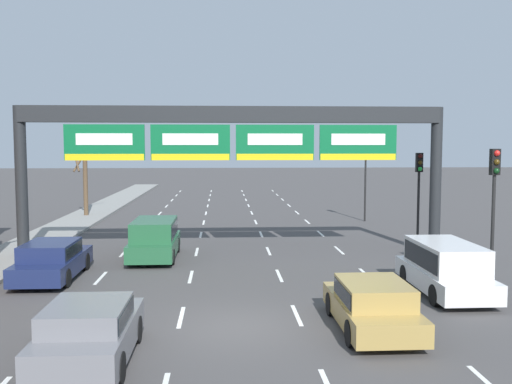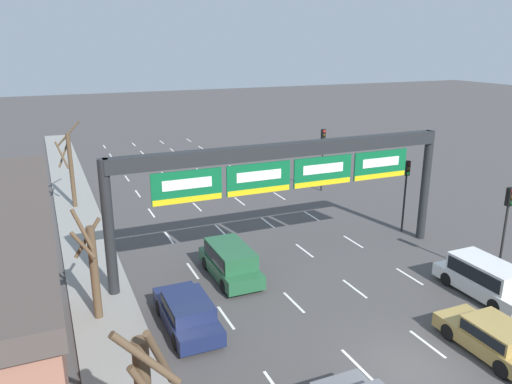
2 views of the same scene
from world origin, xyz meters
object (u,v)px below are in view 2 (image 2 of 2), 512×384
object	(u,v)px
sign_gantry	(289,168)
tree_bare_third	(93,266)
car_navy	(187,311)
suv_white	(485,277)
tree_bare_second	(70,166)
traffic_light_near_gantry	(406,181)
suv_green	(230,260)
traffic_light_far_end	(507,215)
car_gold	(494,337)
traffic_light_mid_block	(323,147)

from	to	relation	value
sign_gantry	tree_bare_third	bearing A→B (deg)	-169.27
car_navy	suv_white	bearing A→B (deg)	-11.86
sign_gantry	suv_white	bearing A→B (deg)	-44.98
tree_bare_second	car_navy	bearing A→B (deg)	-80.37
tree_bare_third	traffic_light_near_gantry	bearing A→B (deg)	9.89
suv_white	tree_bare_second	distance (m)	26.94
sign_gantry	tree_bare_third	world-z (taller)	sign_gantry
suv_green	traffic_light_far_end	size ratio (longest dim) A/B	0.97
sign_gantry	tree_bare_third	size ratio (longest dim) A/B	3.75
car_gold	traffic_light_mid_block	size ratio (longest dim) A/B	0.86
suv_white	tree_bare_third	world-z (taller)	tree_bare_third
car_navy	suv_white	distance (m)	13.77
suv_green	tree_bare_third	world-z (taller)	tree_bare_third
suv_green	tree_bare_second	size ratio (longest dim) A/B	0.77
tree_bare_second	tree_bare_third	size ratio (longest dim) A/B	1.21
sign_gantry	traffic_light_near_gantry	world-z (taller)	sign_gantry
sign_gantry	suv_green	bearing A→B (deg)	-174.26
traffic_light_mid_block	tree_bare_second	world-z (taller)	tree_bare_second
sign_gantry	traffic_light_near_gantry	bearing A→B (deg)	8.92
traffic_light_near_gantry	traffic_light_far_end	world-z (taller)	traffic_light_far_end
car_navy	tree_bare_third	world-z (taller)	tree_bare_third
suv_green	traffic_light_near_gantry	distance (m)	12.48
car_navy	suv_green	world-z (taller)	suv_green
car_gold	traffic_light_mid_block	world-z (taller)	traffic_light_mid_block
sign_gantry	car_gold	world-z (taller)	sign_gantry
suv_white	traffic_light_near_gantry	bearing A→B (deg)	76.62
car_gold	tree_bare_third	world-z (taller)	tree_bare_third
car_navy	car_gold	world-z (taller)	car_navy
car_navy	tree_bare_third	bearing A→B (deg)	148.29
sign_gantry	traffic_light_far_end	world-z (taller)	sign_gantry
traffic_light_near_gantry	tree_bare_second	bearing A→B (deg)	145.07
traffic_light_near_gantry	car_navy	bearing A→B (deg)	-160.84
car_gold	traffic_light_far_end	distance (m)	7.52
car_navy	suv_white	xyz separation A→B (m)	(13.47, -2.83, 0.20)
suv_green	traffic_light_near_gantry	size ratio (longest dim) A/B	1.02
car_navy	suv_green	xyz separation A→B (m)	(3.27, 3.64, 0.19)
sign_gantry	traffic_light_mid_block	world-z (taller)	sign_gantry
car_gold	suv_green	distance (m)	12.12
traffic_light_mid_block	car_gold	bearing A→B (deg)	-103.71
traffic_light_mid_block	tree_bare_third	world-z (taller)	tree_bare_third
sign_gantry	traffic_light_mid_block	bearing A→B (deg)	52.02
traffic_light_mid_block	tree_bare_second	distance (m)	18.74
sign_gantry	car_gold	size ratio (longest dim) A/B	4.36
tree_bare_third	tree_bare_second	bearing A→B (deg)	89.06
traffic_light_near_gantry	tree_bare_second	distance (m)	22.60
suv_white	tree_bare_second	xyz separation A→B (m)	(-16.58, 21.13, 2.15)
suv_green	traffic_light_far_end	bearing A→B (deg)	-24.20
suv_white	tree_bare_third	size ratio (longest dim) A/B	0.95
traffic_light_mid_block	tree_bare_third	size ratio (longest dim) A/B	1.00
car_gold	traffic_light_near_gantry	distance (m)	13.11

